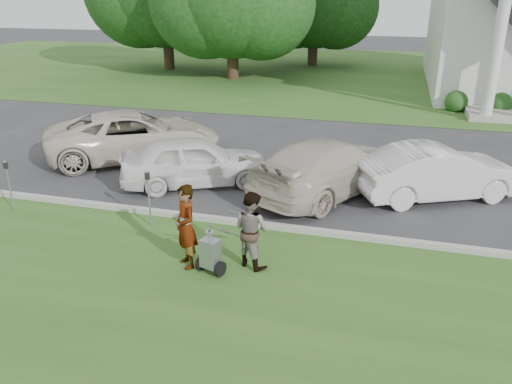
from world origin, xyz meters
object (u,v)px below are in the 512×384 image
at_px(tree_back, 315,2).
at_px(car_b, 195,161).
at_px(person_left, 186,227).
at_px(car_d, 438,172).
at_px(car_a, 134,135).
at_px(car_c, 329,166).
at_px(striping_cart, 211,254).
at_px(parking_meter_near, 149,192).
at_px(parking_meter_far, 8,180).
at_px(person_right, 251,230).

bearing_deg(tree_back, car_b, -87.83).
distance_m(person_left, car_d, 7.58).
distance_m(car_a, car_c, 7.08).
height_order(striping_cart, car_c, car_c).
xyz_separation_m(striping_cart, parking_meter_near, (-2.22, 1.69, 0.46)).
distance_m(parking_meter_far, car_c, 8.67).
height_order(person_left, parking_meter_near, person_left).
height_order(striping_cart, car_b, car_b).
relative_size(tree_back, person_left, 5.27).
relative_size(tree_back, car_c, 1.77).
height_order(tree_back, parking_meter_far, tree_back).
bearing_deg(car_d, car_c, 71.05).
bearing_deg(car_a, person_right, -169.95).
bearing_deg(person_left, car_d, 91.56).
bearing_deg(person_left, car_a, 171.62).
xyz_separation_m(person_right, parking_meter_near, (-2.94, 1.16, 0.08)).
bearing_deg(tree_back, striping_cart, -84.12).
relative_size(person_right, car_c, 0.31).
distance_m(striping_cart, car_b, 5.23).
relative_size(parking_meter_far, car_a, 0.24).
distance_m(tree_back, parking_meter_near, 30.34).
distance_m(person_right, parking_meter_near, 3.16).
distance_m(parking_meter_near, car_c, 5.24).
height_order(striping_cart, parking_meter_far, parking_meter_far).
distance_m(tree_back, striping_cart, 32.23).
relative_size(tree_back, person_right, 5.76).
bearing_deg(parking_meter_near, striping_cart, -37.32).
distance_m(parking_meter_near, car_d, 7.93).
height_order(striping_cart, car_a, car_a).
xyz_separation_m(person_right, car_d, (3.98, 5.04, -0.08)).
distance_m(tree_back, parking_meter_far, 30.59).
bearing_deg(parking_meter_near, car_d, 29.31).
bearing_deg(person_right, car_d, -101.01).
distance_m(person_right, car_c, 4.74).
height_order(parking_meter_far, car_b, car_b).
relative_size(tree_back, car_a, 1.63).
distance_m(person_left, person_right, 1.36).
bearing_deg(parking_meter_near, person_left, -43.56).
bearing_deg(person_right, parking_meter_far, 18.73).
xyz_separation_m(parking_meter_far, car_b, (3.95, 3.14, -0.13)).
relative_size(parking_meter_near, parking_meter_far, 1.05).
relative_size(striping_cart, car_b, 0.27).
xyz_separation_m(parking_meter_near, car_c, (3.92, 3.48, -0.13)).
relative_size(tree_back, parking_meter_far, 6.94).
bearing_deg(car_a, person_left, -178.67).
xyz_separation_m(tree_back, car_a, (-1.98, -25.20, -3.91)).
xyz_separation_m(striping_cart, car_c, (1.69, 5.17, 0.34)).
relative_size(parking_meter_far, car_c, 0.26).
xyz_separation_m(person_right, car_a, (-5.96, 6.04, -0.02)).
relative_size(parking_meter_near, car_c, 0.27).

